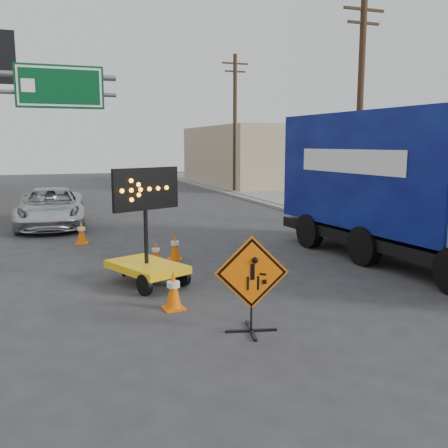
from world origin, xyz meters
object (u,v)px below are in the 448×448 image
arrow_board (147,259)px  pickup_truck (51,207)px  box_truck (403,195)px  construction_sign (252,282)px

arrow_board → pickup_truck: bearing=78.0°
arrow_board → box_truck: bearing=-23.8°
construction_sign → pickup_truck: 13.47m
arrow_board → box_truck: box_truck is taller
arrow_board → pickup_truck: size_ratio=0.50×
construction_sign → arrow_board: arrow_board is taller
pickup_truck → box_truck: size_ratio=0.62×
construction_sign → arrow_board: 3.75m
construction_sign → box_truck: bearing=43.9°
construction_sign → pickup_truck: construction_sign is taller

